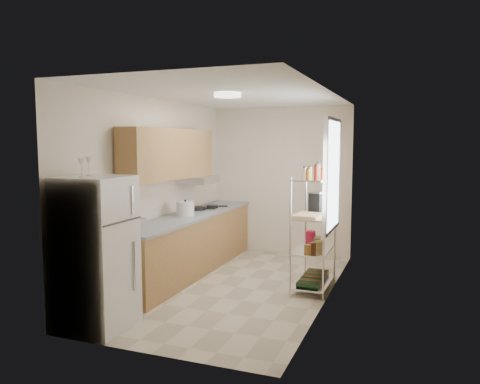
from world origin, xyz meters
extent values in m
cube|color=beige|center=(0.00, 0.00, -0.01)|extent=(2.50, 4.40, 0.01)
cube|color=white|center=(0.00, 0.00, 2.60)|extent=(2.50, 4.40, 0.01)
cube|color=beige|center=(0.00, 2.21, 1.30)|extent=(2.50, 0.01, 2.60)
cube|color=beige|center=(0.00, -2.21, 1.30)|extent=(2.50, 0.01, 2.60)
cube|color=beige|center=(-1.25, 0.00, 1.30)|extent=(0.01, 4.40, 2.60)
cube|color=beige|center=(1.25, 0.00, 1.30)|extent=(0.01, 4.40, 2.60)
cube|color=#A67847|center=(-0.92, 0.44, 0.43)|extent=(0.60, 3.48, 0.86)
cube|color=gray|center=(-0.90, 0.44, 0.88)|extent=(0.63, 3.51, 0.04)
cube|color=#B7BABC|center=(-0.94, -0.70, 0.88)|extent=(0.52, 0.44, 0.04)
cube|color=#B7BABC|center=(-0.64, 1.80, 0.46)|extent=(0.01, 0.55, 0.72)
cube|color=#A67847|center=(-1.05, 0.10, 1.81)|extent=(0.33, 2.20, 0.72)
cube|color=#B7BABC|center=(-1.00, 0.90, 1.39)|extent=(0.50, 0.60, 0.12)
cube|color=white|center=(1.23, 0.35, 1.55)|extent=(0.06, 1.00, 1.46)
cube|color=silver|center=(1.00, 0.30, 0.10)|extent=(0.45, 0.90, 0.02)
cube|color=silver|center=(1.00, 0.30, 0.55)|extent=(0.45, 0.90, 0.02)
cube|color=silver|center=(1.00, 0.30, 1.00)|extent=(0.45, 0.90, 0.02)
cube|color=silver|center=(1.00, 0.30, 1.50)|extent=(0.45, 0.90, 0.02)
cylinder|color=silver|center=(0.79, -0.14, 0.78)|extent=(0.02, 0.02, 1.55)
cylinder|color=silver|center=(0.79, 0.74, 0.78)|extent=(0.02, 0.02, 1.55)
cylinder|color=silver|center=(1.22, -0.14, 0.78)|extent=(0.02, 0.02, 1.55)
cylinder|color=silver|center=(1.22, 0.74, 0.78)|extent=(0.02, 0.02, 1.55)
cylinder|color=white|center=(0.00, -0.30, 2.57)|extent=(0.34, 0.34, 0.05)
cube|color=silver|center=(-0.87, -1.84, 0.81)|extent=(0.67, 0.67, 1.63)
cylinder|color=silver|center=(-0.91, 0.27, 1.01)|extent=(0.26, 0.26, 0.21)
cylinder|color=black|center=(-1.03, 0.88, 0.92)|extent=(0.35, 0.35, 0.05)
cylinder|color=black|center=(-0.89, 1.21, 0.92)|extent=(0.26, 0.26, 0.04)
cube|color=tan|center=(0.95, 0.16, 1.03)|extent=(0.38, 0.47, 0.03)
cube|color=black|center=(1.00, 0.55, 1.16)|extent=(0.23, 0.29, 0.30)
cube|color=#B61632|center=(0.89, 0.63, 0.64)|extent=(0.12, 0.15, 0.17)
camera|label=1|loc=(2.26, -5.83, 1.97)|focal=35.00mm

